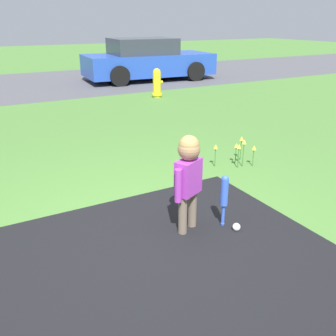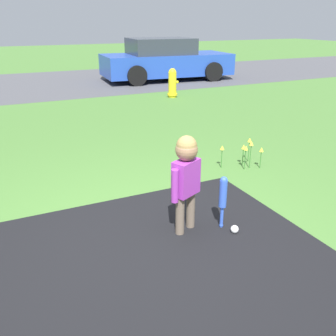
{
  "view_description": "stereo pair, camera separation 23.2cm",
  "coord_description": "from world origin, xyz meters",
  "px_view_note": "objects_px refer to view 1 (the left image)",
  "views": [
    {
      "loc": [
        -1.27,
        -2.73,
        1.98
      ],
      "look_at": [
        0.5,
        0.44,
        0.53
      ],
      "focal_mm": 40.0,
      "sensor_mm": 36.0,
      "label": 1
    },
    {
      "loc": [
        -1.07,
        -2.84,
        1.98
      ],
      "look_at": [
        0.5,
        0.44,
        0.53
      ],
      "focal_mm": 40.0,
      "sensor_mm": 36.0,
      "label": 2
    }
  ],
  "objects_px": {
    "child": "(188,171)",
    "baseball_bat": "(224,194)",
    "parked_car": "(147,60)",
    "sports_ball": "(236,227)",
    "fire_hydrant": "(157,83)"
  },
  "relations": [
    {
      "from": "child",
      "to": "fire_hydrant",
      "type": "distance_m",
      "value": 6.9
    },
    {
      "from": "child",
      "to": "sports_ball",
      "type": "bearing_deg",
      "value": -56.32
    },
    {
      "from": "sports_ball",
      "to": "fire_hydrant",
      "type": "bearing_deg",
      "value": 68.98
    },
    {
      "from": "sports_ball",
      "to": "child",
      "type": "bearing_deg",
      "value": 148.17
    },
    {
      "from": "child",
      "to": "parked_car",
      "type": "bearing_deg",
      "value": 41.56
    },
    {
      "from": "child",
      "to": "fire_hydrant",
      "type": "xyz_separation_m",
      "value": [
        2.92,
        6.25,
        -0.27
      ]
    },
    {
      "from": "fire_hydrant",
      "to": "parked_car",
      "type": "relative_size",
      "value": 0.17
    },
    {
      "from": "child",
      "to": "baseball_bat",
      "type": "distance_m",
      "value": 0.47
    },
    {
      "from": "fire_hydrant",
      "to": "baseball_bat",
      "type": "bearing_deg",
      "value": -111.93
    },
    {
      "from": "child",
      "to": "sports_ball",
      "type": "distance_m",
      "value": 0.78
    },
    {
      "from": "parked_car",
      "to": "child",
      "type": "bearing_deg",
      "value": -109.42
    },
    {
      "from": "child",
      "to": "baseball_bat",
      "type": "height_order",
      "value": "child"
    },
    {
      "from": "baseball_bat",
      "to": "sports_ball",
      "type": "relative_size",
      "value": 6.97
    },
    {
      "from": "child",
      "to": "parked_car",
      "type": "relative_size",
      "value": 0.22
    },
    {
      "from": "baseball_bat",
      "to": "sports_ball",
      "type": "height_order",
      "value": "baseball_bat"
    }
  ]
}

